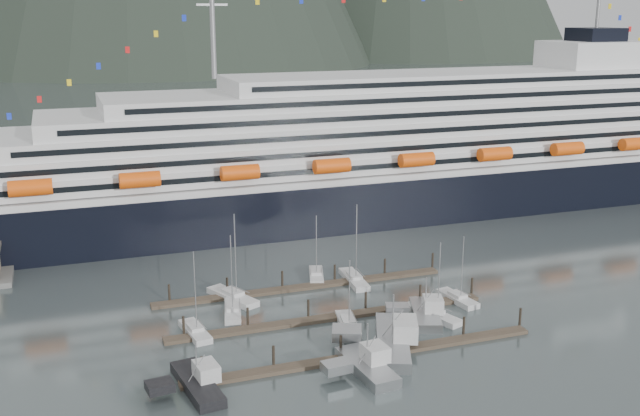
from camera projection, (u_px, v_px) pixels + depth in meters
The scene contains 17 objects.
ground at pixel (370, 322), 107.25m from camera, with size 1600.00×1600.00×0.00m, color #495657.
cruise_ship at pixel (398, 157), 163.90m from camera, with size 210.00×30.40×50.30m.
dock_near at pixel (366, 355), 96.52m from camera, with size 48.18×2.28×3.20m.
dock_mid at pixel (331, 317), 108.35m from camera, with size 48.18×2.28×3.20m.
dock_far at pixel (303, 287), 120.18m from camera, with size 48.18×2.28×3.20m.
sailboat_a at pixel (195, 332), 103.15m from camera, with size 3.46×8.32×12.63m.
sailboat_b at pixel (233, 311), 110.23m from camera, with size 4.25×9.25×12.76m.
sailboat_c at pixel (348, 324), 105.58m from camera, with size 3.92×8.74×10.61m.
sailboat_d at pixel (432, 315), 108.98m from camera, with size 5.42×10.11×12.02m.
sailboat_e at pixel (233, 297), 115.49m from camera, with size 6.49×10.38×14.44m.
sailboat_f at pixel (316, 276), 124.96m from camera, with size 4.45×8.05×11.35m.
sailboat_g at pixel (354, 280), 123.00m from camera, with size 3.18×9.96×13.87m.
sailboat_h at pixel (457, 299), 114.87m from camera, with size 3.46×8.29×11.01m.
trawler_a at pixel (196, 383), 88.16m from camera, with size 8.74×12.04×6.41m.
trawler_b at pixel (366, 366), 92.27m from camera, with size 8.58×11.25×7.14m.
trawler_c at pixel (391, 340), 99.27m from camera, with size 13.02×16.32×8.20m.
trawler_e at pixel (424, 313), 108.26m from camera, with size 9.27×11.29×6.97m.
Camera 1 is at (-40.19, -91.21, 43.48)m, focal length 42.00 mm.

